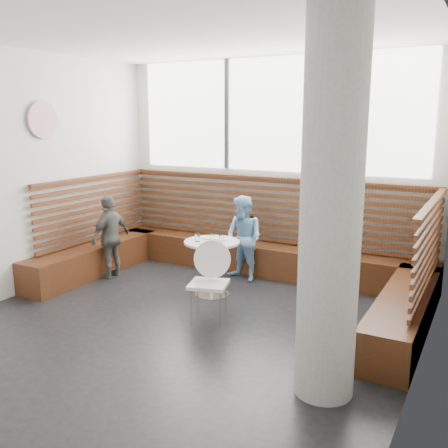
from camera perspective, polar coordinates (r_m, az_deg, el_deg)
The scene contains 15 objects.
room at distance 5.41m, azimuth -5.07°, elevation 4.33°, with size 5.00×5.00×3.20m.
booth at distance 7.16m, azimuth 2.97°, elevation -3.52°, with size 5.00×2.50×1.44m.
concrete_column at distance 4.08m, azimuth 12.14°, elevation 1.61°, with size 0.50×0.50×3.20m, color gray.
wall_art at distance 7.29m, azimuth -20.00°, elevation 11.12°, with size 0.50×0.50×0.03m, color white.
cafe_table at distance 6.57m, azimuth -1.39°, elevation -3.76°, with size 0.73×0.73×0.75m.
cafe_chair at distance 5.79m, azimuth -1.42°, elevation -5.88°, with size 0.44×0.43×0.92m.
adult_man at distance 5.90m, azimuth 12.15°, elevation -2.08°, with size 1.18×0.68×1.82m, color #40462F.
child_back at distance 7.20m, azimuth 2.26°, elevation -1.68°, with size 0.60×0.47×1.24m, color #85BBE8.
child_left at distance 7.53m, azimuth -12.82°, elevation -1.43°, with size 0.72×0.30×1.22m, color #595651.
plate_near at distance 6.66m, azimuth -1.58°, elevation -1.59°, with size 0.21×0.21×0.01m, color white.
plate_far at distance 6.60m, azimuth -0.19°, elevation -1.72°, with size 0.19×0.19×0.01m, color white.
glass_left at distance 6.50m, azimuth -3.04°, elevation -1.53°, with size 0.07×0.07×0.11m, color white.
glass_mid at distance 6.49m, azimuth -1.33°, elevation -1.54°, with size 0.07×0.07×0.11m, color white.
glass_right at distance 6.42m, azimuth -0.30°, elevation -1.70°, with size 0.07×0.07×0.10m, color white.
menu_card at distance 6.35m, azimuth -1.64°, elevation -2.32°, with size 0.22×0.15×0.00m, color #A5C64C.
Camera 1 is at (2.98, -4.46, 2.31)m, focal length 40.00 mm.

